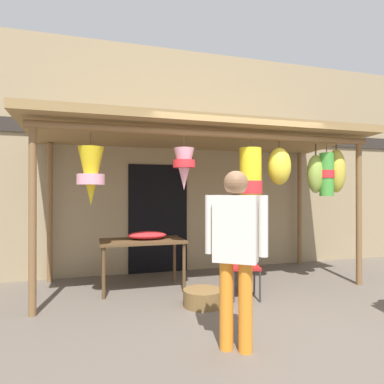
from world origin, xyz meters
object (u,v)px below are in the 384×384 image
(folding_chair, at_px, (243,261))
(shopper_by_bananas, at_px, (236,244))
(flower_heap_on_table, at_px, (148,235))
(wicker_basket_spare, at_px, (203,298))
(display_table, at_px, (142,245))

(folding_chair, height_order, shopper_by_bananas, shopper_by_bananas)
(flower_heap_on_table, distance_m, shopper_by_bananas, 2.30)
(wicker_basket_spare, xyz_separation_m, shopper_by_bananas, (-0.09, -1.26, 0.89))
(display_table, height_order, folding_chair, folding_chair)
(shopper_by_bananas, bearing_deg, flower_heap_on_table, 101.79)
(shopper_by_bananas, bearing_deg, display_table, 104.36)
(display_table, xyz_separation_m, flower_heap_on_table, (0.10, 0.04, 0.14))
(display_table, relative_size, shopper_by_bananas, 0.75)
(shopper_by_bananas, bearing_deg, folding_chair, 62.28)
(display_table, xyz_separation_m, folding_chair, (1.34, -0.75, -0.17))
(flower_heap_on_table, relative_size, wicker_basket_spare, 1.17)
(flower_heap_on_table, height_order, shopper_by_bananas, shopper_by_bananas)
(wicker_basket_spare, bearing_deg, display_table, 124.63)
(display_table, distance_m, folding_chair, 1.54)
(wicker_basket_spare, bearing_deg, flower_heap_on_table, 119.51)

